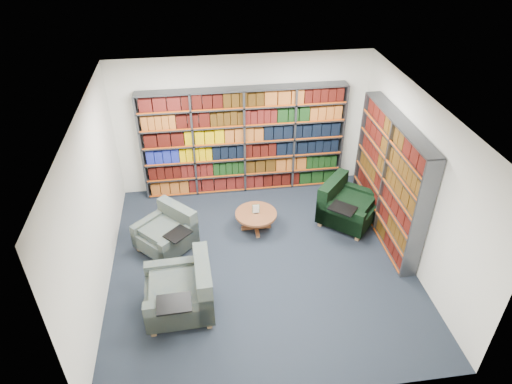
{
  "coord_description": "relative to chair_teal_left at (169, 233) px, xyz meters",
  "views": [
    {
      "loc": [
        -0.88,
        -5.7,
        5.34
      ],
      "look_at": [
        0.0,
        0.6,
        1.05
      ],
      "focal_mm": 32.0,
      "sensor_mm": 36.0,
      "label": 1
    }
  ],
  "objects": [
    {
      "name": "bookshelf_back",
      "position": [
        1.53,
        1.69,
        0.79
      ],
      "size": [
        4.0,
        0.28,
        2.2
      ],
      "color": "#47494F",
      "rests_on": "ground"
    },
    {
      "name": "bookshelf_right",
      "position": [
        3.87,
        -0.05,
        0.79
      ],
      "size": [
        0.28,
        2.5,
        2.2
      ],
      "color": "#47494F",
      "rests_on": "ground"
    },
    {
      "name": "chair_teal_left",
      "position": [
        0.0,
        0.0,
        0.0
      ],
      "size": [
        1.17,
        1.17,
        0.76
      ],
      "color": "#061A3C",
      "rests_on": "ground"
    },
    {
      "name": "room_shell",
      "position": [
        1.53,
        -0.65,
        1.1
      ],
      "size": [
        5.02,
        5.02,
        2.82
      ],
      "color": "black",
      "rests_on": "ground"
    },
    {
      "name": "chair_teal_front",
      "position": [
        0.27,
        -1.51,
        0.05
      ],
      "size": [
        1.0,
        1.16,
        0.88
      ],
      "color": "#061A3C",
      "rests_on": "ground"
    },
    {
      "name": "coffee_table",
      "position": [
        1.58,
        0.28,
        -0.02
      ],
      "size": [
        0.77,
        0.77,
        0.54
      ],
      "color": "brown",
      "rests_on": "ground"
    },
    {
      "name": "chair_green_right",
      "position": [
        3.25,
        0.29,
        0.03
      ],
      "size": [
        1.29,
        1.29,
        0.83
      ],
      "color": "black",
      "rests_on": "ground"
    }
  ]
}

